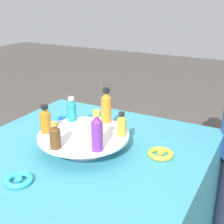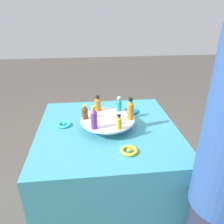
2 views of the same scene
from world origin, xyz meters
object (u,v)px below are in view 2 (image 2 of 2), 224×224
ribbon_bow_teal (64,125)px  display_stand (108,121)px  bottle_brown (85,112)px  ribbon_bow_gold (129,151)px  bottle_gold (119,122)px  bottle_amber (98,104)px  bottle_teal (119,104)px  bottle_orange (130,110)px  bottle_purple (94,118)px  ribbon_bow_blue (131,111)px

ribbon_bow_teal → display_stand: bearing=168.2°
bottle_brown → ribbon_bow_gold: 0.38m
display_stand → bottle_gold: 0.15m
bottle_amber → ribbon_bow_teal: 0.26m
display_stand → bottle_teal: 0.16m
display_stand → bottle_orange: (-0.14, 0.02, 0.09)m
bottle_gold → bottle_orange: (-0.09, -0.11, 0.02)m
bottle_purple → bottle_gold: bottle_purple is taller
bottle_purple → ribbon_bow_gold: bottle_purple is taller
bottle_orange → ribbon_bow_blue: bearing=-102.4°
bottle_gold → bottle_orange: size_ratio=0.63×
bottle_orange → ribbon_bow_gold: 0.29m
display_stand → bottle_teal: bottle_teal is taller
bottle_gold → bottle_orange: bearing=-127.8°
bottle_brown → ribbon_bow_blue: bearing=-149.5°
bottle_amber → bottle_orange: size_ratio=0.75×
bottle_amber → ribbon_bow_blue: size_ratio=0.98×
bottle_gold → bottle_teal: bearing=-97.8°
bottle_purple → bottle_orange: (-0.23, -0.09, 0.00)m
bottle_purple → ribbon_bow_gold: (-0.18, 0.16, -0.12)m
bottle_teal → ribbon_bow_blue: (-0.10, -0.10, -0.10)m
bottle_brown → ribbon_bow_gold: bearing=128.2°
bottle_teal → bottle_purple: bottle_purple is taller
ribbon_bow_blue → ribbon_bow_gold: 0.50m
bottle_amber → ribbon_bow_gold: bearing=109.5°
bottle_gold → ribbon_bow_blue: bearing=-111.8°
ribbon_bow_teal → bottle_teal: bearing=-171.8°
display_stand → bottle_purple: (0.09, 0.11, 0.08)m
bottle_amber → bottle_brown: bottle_amber is taller
bottle_brown → ribbon_bow_teal: size_ratio=1.06×
bottle_amber → ribbon_bow_teal: (0.23, 0.07, -0.11)m
bottle_teal → display_stand: bearing=52.2°
bottle_amber → ribbon_bow_gold: size_ratio=1.15×
ribbon_bow_blue → display_stand: bearing=48.2°
bottle_teal → bottle_orange: bottle_orange is taller
bottle_brown → ribbon_bow_teal: bottle_brown is taller
bottle_teal → bottle_gold: bearing=82.2°
bottle_brown → bottle_gold: 0.24m
display_stand → ribbon_bow_teal: (0.28, -0.06, -0.04)m
ribbon_bow_gold → bottle_purple: bearing=-42.4°
bottle_teal → bottle_purple: size_ratio=0.71×
display_stand → bottle_purple: bottle_purple is taller
display_stand → bottle_brown: (0.14, -0.02, 0.06)m
bottle_gold → ribbon_bow_teal: 0.40m
bottle_teal → ribbon_bow_gold: 0.40m
bottle_purple → bottle_gold: (-0.14, 0.02, -0.02)m
bottle_amber → ribbon_bow_blue: bearing=-161.2°
bottle_orange → bottle_amber: bearing=-37.8°
display_stand → bottle_amber: bottle_amber is taller
ribbon_bow_teal → ribbon_bow_gold: bearing=138.2°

